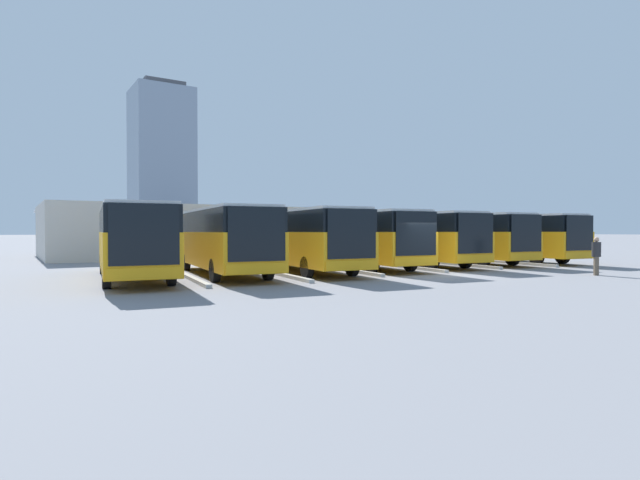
{
  "coord_description": "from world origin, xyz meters",
  "views": [
    {
      "loc": [
        17.02,
        16.92,
        2.11
      ],
      "look_at": [
        2.91,
        -5.56,
        1.62
      ],
      "focal_mm": 28.0,
      "sensor_mm": 36.0,
      "label": 1
    }
  ],
  "objects": [
    {
      "name": "station_building",
      "position": [
        0.0,
        -25.66,
        2.08
      ],
      "size": [
        30.0,
        15.51,
        4.11
      ],
      "color": "beige",
      "rests_on": "ground_plane"
    },
    {
      "name": "curb_divider_3",
      "position": [
        2.07,
        -4.37,
        0.07
      ],
      "size": [
        1.2,
        7.24,
        0.15
      ],
      "primitive_type": "cube",
      "rotation": [
        0.0,
        0.0,
        -0.13
      ],
      "color": "#B2B2AD",
      "rests_on": "ground_plane"
    },
    {
      "name": "curb_divider_2",
      "position": [
        -2.07,
        -4.39,
        0.07
      ],
      "size": [
        1.2,
        7.24,
        0.15
      ],
      "primitive_type": "cube",
      "rotation": [
        0.0,
        0.0,
        -0.13
      ],
      "color": "#B2B2AD",
      "rests_on": "ground_plane"
    },
    {
      "name": "bus_3",
      "position": [
        0.0,
        -6.02,
        1.77
      ],
      "size": [
        4.03,
        11.4,
        3.16
      ],
      "rotation": [
        0.0,
        0.0,
        -0.13
      ],
      "color": "orange",
      "rests_on": "ground_plane"
    },
    {
      "name": "bus_1",
      "position": [
        -8.26,
        -6.01,
        1.77
      ],
      "size": [
        4.03,
        11.4,
        3.16
      ],
      "rotation": [
        0.0,
        0.0,
        -0.13
      ],
      "color": "orange",
      "rests_on": "ground_plane"
    },
    {
      "name": "ground_plane",
      "position": [
        0.0,
        0.0,
        0.0
      ],
      "size": [
        600.0,
        600.0,
        0.0
      ],
      "primitive_type": "plane",
      "color": "gray"
    },
    {
      "name": "curb_divider_5",
      "position": [
        10.33,
        -4.2,
        0.07
      ],
      "size": [
        1.2,
        7.24,
        0.15
      ],
      "primitive_type": "cube",
      "rotation": [
        0.0,
        0.0,
        -0.13
      ],
      "color": "#B2B2AD",
      "rests_on": "ground_plane"
    },
    {
      "name": "bus_4",
      "position": [
        4.13,
        -5.43,
        1.77
      ],
      "size": [
        4.03,
        11.4,
        3.16
      ],
      "rotation": [
        0.0,
        0.0,
        -0.13
      ],
      "color": "orange",
      "rests_on": "ground_plane"
    },
    {
      "name": "curb_divider_0",
      "position": [
        -10.33,
        -3.71,
        0.07
      ],
      "size": [
        1.2,
        7.24,
        0.15
      ],
      "primitive_type": "cube",
      "rotation": [
        0.0,
        0.0,
        -0.13
      ],
      "color": "#B2B2AD",
      "rests_on": "ground_plane"
    },
    {
      "name": "office_tower",
      "position": [
        -34.51,
        -182.44,
        29.33
      ],
      "size": [
        21.8,
        21.8,
        59.86
      ],
      "color": "#7F8EA3",
      "rests_on": "ground_plane"
    },
    {
      "name": "bus_0",
      "position": [
        -12.39,
        -5.36,
        1.77
      ],
      "size": [
        4.03,
        11.4,
        3.16
      ],
      "rotation": [
        0.0,
        0.0,
        -0.13
      ],
      "color": "orange",
      "rests_on": "ground_plane"
    },
    {
      "name": "curb_divider_4",
      "position": [
        6.2,
        -3.78,
        0.07
      ],
      "size": [
        1.2,
        7.24,
        0.15
      ],
      "primitive_type": "cube",
      "rotation": [
        0.0,
        0.0,
        -0.13
      ],
      "color": "#B2B2AD",
      "rests_on": "ground_plane"
    },
    {
      "name": "pedestrian",
      "position": [
        -6.64,
        3.89,
        0.98
      ],
      "size": [
        0.57,
        0.57,
        1.82
      ],
      "rotation": [
        0.0,
        0.0,
        0.66
      ],
      "color": "brown",
      "rests_on": "ground_plane"
    },
    {
      "name": "bus_6",
      "position": [
        12.4,
        -5.82,
        1.77
      ],
      "size": [
        4.03,
        11.4,
        3.16
      ],
      "rotation": [
        0.0,
        0.0,
        -0.13
      ],
      "color": "orange",
      "rests_on": "ground_plane"
    },
    {
      "name": "curb_divider_1",
      "position": [
        -6.2,
        -4.36,
        0.07
      ],
      "size": [
        1.2,
        7.24,
        0.15
      ],
      "primitive_type": "cube",
      "rotation": [
        0.0,
        0.0,
        -0.13
      ],
      "color": "#B2B2AD",
      "rests_on": "ground_plane"
    },
    {
      "name": "bus_5",
      "position": [
        8.26,
        -5.85,
        1.77
      ],
      "size": [
        4.03,
        11.4,
        3.16
      ],
      "rotation": [
        0.0,
        0.0,
        -0.13
      ],
      "color": "orange",
      "rests_on": "ground_plane"
    },
    {
      "name": "bus_2",
      "position": [
        -4.13,
        -6.04,
        1.77
      ],
      "size": [
        4.03,
        11.4,
        3.16
      ],
      "rotation": [
        0.0,
        0.0,
        -0.13
      ],
      "color": "orange",
      "rests_on": "ground_plane"
    }
  ]
}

